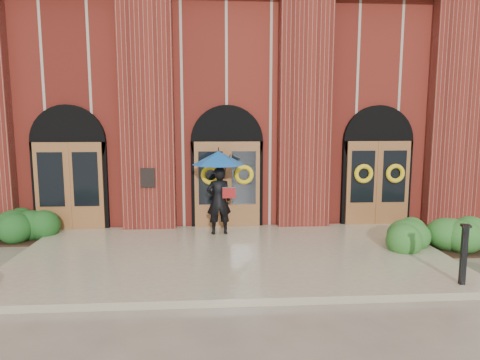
{
  "coord_description": "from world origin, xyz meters",
  "views": [
    {
      "loc": [
        -0.48,
        -9.61,
        3.27
      ],
      "look_at": [
        0.26,
        1.0,
        1.77
      ],
      "focal_mm": 32.0,
      "sensor_mm": 36.0,
      "label": 1
    }
  ],
  "objects": [
    {
      "name": "hedge_wall_right",
      "position": [
        5.2,
        0.5,
        0.38
      ],
      "size": [
        2.96,
        1.18,
        0.76
      ],
      "primitive_type": "ellipsoid",
      "color": "#296022",
      "rests_on": "ground"
    },
    {
      "name": "man_with_umbrella",
      "position": [
        -0.26,
        1.9,
        1.75
      ],
      "size": [
        1.59,
        1.59,
        2.29
      ],
      "rotation": [
        0.0,
        0.0,
        3.26
      ],
      "color": "black",
      "rests_on": "landing"
    },
    {
      "name": "metal_post",
      "position": [
        4.3,
        -2.1,
        0.76
      ],
      "size": [
        0.19,
        0.19,
        1.17
      ],
      "rotation": [
        0.0,
        0.0,
        -0.22
      ],
      "color": "black",
      "rests_on": "landing"
    },
    {
      "name": "church_building",
      "position": [
        0.0,
        8.78,
        3.5
      ],
      "size": [
        16.2,
        12.53,
        7.0
      ],
      "color": "maroon",
      "rests_on": "ground"
    },
    {
      "name": "landing",
      "position": [
        0.0,
        0.15,
        0.07
      ],
      "size": [
        10.0,
        5.3,
        0.15
      ],
      "primitive_type": "cube",
      "color": "tan",
      "rests_on": "ground"
    },
    {
      "name": "ground",
      "position": [
        0.0,
        0.0,
        0.0
      ],
      "size": [
        90.0,
        90.0,
        0.0
      ],
      "primitive_type": "plane",
      "color": "gray",
      "rests_on": "ground"
    }
  ]
}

